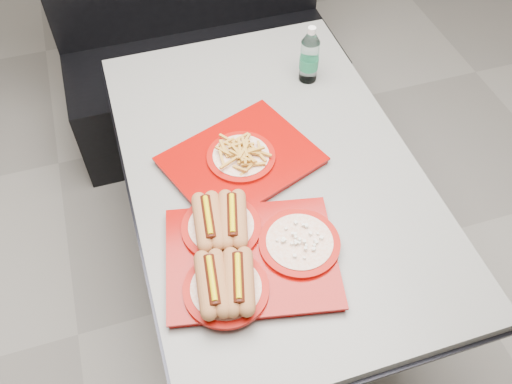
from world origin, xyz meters
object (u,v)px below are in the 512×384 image
object	(u,v)px
tray_far	(241,158)
tray_near	(244,253)
booth_bench	(200,53)
water_bottle	(309,58)
diner_table	(271,198)

from	to	relation	value
tray_far	tray_near	bearing A→B (deg)	-105.06
booth_bench	water_bottle	size ratio (longest dim) A/B	6.19
diner_table	tray_near	world-z (taller)	tray_near
booth_bench	tray_far	world-z (taller)	booth_bench
diner_table	tray_near	xyz separation A→B (m)	(-0.18, -0.31, 0.20)
tray_far	water_bottle	distance (m)	0.48
tray_near	tray_far	distance (m)	0.36
tray_near	tray_far	bearing A→B (deg)	74.94
diner_table	water_bottle	bearing A→B (deg)	54.79
booth_bench	tray_near	xyz separation A→B (m)	(-0.18, -1.40, 0.39)
tray_near	tray_far	world-z (taller)	tray_near
diner_table	water_bottle	world-z (taller)	water_bottle
diner_table	tray_far	xyz separation A→B (m)	(-0.09, 0.04, 0.19)
booth_bench	water_bottle	distance (m)	0.89
diner_table	tray_far	size ratio (longest dim) A/B	2.63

